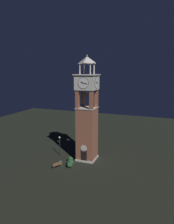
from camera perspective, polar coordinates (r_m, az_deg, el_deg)
ground at (r=38.10m, az=0.00°, el=-12.73°), size 80.00×80.00×0.00m
clock_tower at (r=35.75m, az=-0.00°, el=-1.82°), size 3.64×3.64×18.05m
park_bench at (r=35.09m, az=-8.23°, el=-14.19°), size 1.17×1.61×0.95m
lamp_post at (r=39.01m, az=-7.52°, el=-8.23°), size 0.36×0.36×3.65m
trash_bin at (r=35.75m, az=-7.28°, el=-13.81°), size 0.52×0.52×0.80m
shrub_near_entry at (r=34.98m, az=-4.78°, el=-14.23°), size 1.02×1.02×0.91m
shrub_left_of_tower at (r=37.09m, az=-4.62°, el=-12.72°), size 0.94×0.94×0.88m
shrub_behind_bench at (r=35.55m, az=-4.55°, el=-13.65°), size 1.15×1.15×1.08m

